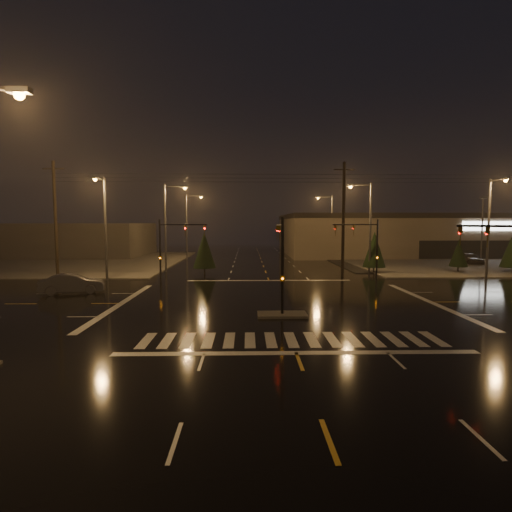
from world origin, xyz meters
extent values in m
plane|color=black|center=(0.00, 0.00, 0.00)|extent=(140.00, 140.00, 0.00)
cube|color=#4C4944|center=(30.00, 30.00, 0.06)|extent=(36.00, 36.00, 0.12)
cube|color=#4C4944|center=(-30.00, 30.00, 0.06)|extent=(36.00, 36.00, 0.12)
cube|color=#4C4944|center=(0.00, -4.00, 0.07)|extent=(3.00, 1.60, 0.15)
cube|color=beige|center=(0.00, -9.00, 0.01)|extent=(15.00, 2.60, 0.01)
cube|color=beige|center=(0.00, -11.00, 0.01)|extent=(16.00, 0.50, 0.01)
cube|color=beige|center=(0.00, 11.00, 0.01)|extent=(16.00, 0.50, 0.01)
cube|color=black|center=(35.00, 28.00, 0.04)|extent=(50.00, 24.00, 0.08)
cube|color=#706550|center=(35.00, 46.00, 3.50)|extent=(60.00, 28.00, 7.00)
cube|color=black|center=(35.00, 46.00, 6.80)|extent=(60.20, 28.20, 0.80)
cube|color=white|center=(35.00, 31.90, 5.20)|extent=(9.00, 0.20, 1.40)
cube|color=black|center=(35.00, 31.95, 1.60)|extent=(22.00, 0.15, 2.80)
cube|color=#3F3A37|center=(-35.00, 42.00, 2.80)|extent=(30.00, 18.00, 5.60)
cylinder|color=black|center=(0.00, -4.00, 3.00)|extent=(0.18, 0.18, 6.00)
cylinder|color=black|center=(0.00, -1.75, 5.50)|extent=(0.12, 4.50, 0.12)
imported|color=#594707|center=(0.00, 0.27, 5.45)|extent=(0.16, 0.20, 1.00)
cube|color=#594707|center=(0.00, -4.00, 2.30)|extent=(0.25, 0.18, 0.35)
cylinder|color=black|center=(10.50, 10.50, 3.00)|extent=(0.18, 0.18, 6.00)
cylinder|color=black|center=(8.15, 9.64, 5.50)|extent=(4.74, 1.82, 0.12)
imported|color=#594707|center=(6.04, 8.88, 5.45)|extent=(0.24, 0.22, 1.00)
cube|color=#594707|center=(10.50, 10.50, 2.30)|extent=(0.25, 0.18, 0.35)
cylinder|color=black|center=(-10.50, 10.50, 3.00)|extent=(0.18, 0.18, 6.00)
cylinder|color=black|center=(-8.15, 9.64, 5.50)|extent=(4.74, 1.82, 0.12)
imported|color=#594707|center=(-6.04, 8.88, 5.45)|extent=(0.24, 0.22, 1.00)
cube|color=#594707|center=(-10.50, 10.50, 2.30)|extent=(0.25, 0.18, 0.35)
cylinder|color=black|center=(9.82, -8.62, 5.50)|extent=(1.48, 3.80, 0.12)
imported|color=#594707|center=(9.20, -6.93, 5.45)|extent=(0.22, 0.24, 1.00)
cube|color=#38383A|center=(-9.20, -15.00, 9.75)|extent=(0.70, 0.30, 0.18)
sphere|color=#FF9A2D|center=(-9.20, -15.00, 9.62)|extent=(0.32, 0.32, 0.32)
cylinder|color=#38383A|center=(-11.50, 18.00, 5.00)|extent=(0.24, 0.24, 10.00)
cylinder|color=#38383A|center=(-10.30, 18.00, 9.80)|extent=(2.40, 0.14, 0.14)
cube|color=#38383A|center=(-9.20, 18.00, 9.75)|extent=(0.70, 0.30, 0.18)
sphere|color=#FF9A2D|center=(-9.20, 18.00, 9.62)|extent=(0.32, 0.32, 0.32)
cylinder|color=#38383A|center=(-11.50, 34.00, 5.00)|extent=(0.24, 0.24, 10.00)
cylinder|color=#38383A|center=(-10.30, 34.00, 9.80)|extent=(2.40, 0.14, 0.14)
cube|color=#38383A|center=(-9.20, 34.00, 9.75)|extent=(0.70, 0.30, 0.18)
sphere|color=#FF9A2D|center=(-9.20, 34.00, 9.62)|extent=(0.32, 0.32, 0.32)
cylinder|color=#38383A|center=(11.50, 16.00, 5.00)|extent=(0.24, 0.24, 10.00)
cylinder|color=#38383A|center=(10.30, 16.00, 9.80)|extent=(2.40, 0.14, 0.14)
cube|color=#38383A|center=(9.20, 16.00, 9.75)|extent=(0.70, 0.30, 0.18)
sphere|color=#FF9A2D|center=(9.20, 16.00, 9.62)|extent=(0.32, 0.32, 0.32)
cylinder|color=#38383A|center=(11.50, 36.00, 5.00)|extent=(0.24, 0.24, 10.00)
cylinder|color=#38383A|center=(10.30, 36.00, 9.80)|extent=(2.40, 0.14, 0.14)
cube|color=#38383A|center=(9.20, 36.00, 9.75)|extent=(0.70, 0.30, 0.18)
sphere|color=#FF9A2D|center=(9.20, 36.00, 9.62)|extent=(0.32, 0.32, 0.32)
cylinder|color=#38383A|center=(-16.00, 11.50, 5.00)|extent=(0.24, 0.24, 10.00)
cylinder|color=#38383A|center=(-16.00, 10.30, 9.80)|extent=(0.14, 2.40, 0.14)
cube|color=#38383A|center=(-16.00, 9.20, 9.75)|extent=(0.30, 0.70, 0.18)
sphere|color=#FF9A2D|center=(-16.00, 9.20, 9.62)|extent=(0.32, 0.32, 0.32)
cylinder|color=#38383A|center=(22.00, 11.50, 5.00)|extent=(0.24, 0.24, 10.00)
cylinder|color=#38383A|center=(22.00, 10.30, 9.80)|extent=(0.14, 2.40, 0.14)
cube|color=#38383A|center=(22.00, 9.20, 9.75)|extent=(0.30, 0.70, 0.18)
sphere|color=#FF9A2D|center=(22.00, 9.20, 9.62)|extent=(0.32, 0.32, 0.32)
cylinder|color=black|center=(-22.00, 14.00, 6.00)|extent=(0.32, 0.32, 12.00)
cube|color=black|center=(-22.00, 14.00, 11.20)|extent=(2.20, 0.12, 0.12)
cylinder|color=black|center=(8.00, 14.00, 6.00)|extent=(0.32, 0.32, 12.00)
cube|color=black|center=(8.00, 14.00, 11.20)|extent=(2.20, 0.12, 0.12)
cylinder|color=black|center=(12.20, 16.62, 0.35)|extent=(0.18, 0.18, 0.70)
cone|color=black|center=(12.20, 16.62, 2.68)|extent=(2.54, 2.54, 3.97)
cylinder|color=black|center=(21.95, 16.81, 0.35)|extent=(0.18, 0.18, 0.70)
cone|color=black|center=(21.95, 16.81, 2.26)|extent=(1.99, 1.99, 3.11)
cylinder|color=black|center=(-6.86, 16.12, 0.35)|extent=(0.18, 0.18, 0.70)
cone|color=black|center=(-6.86, 16.12, 2.68)|extent=(2.54, 2.54, 3.96)
imported|color=black|center=(28.43, 25.96, 0.82)|extent=(1.95, 4.80, 1.63)
imported|color=#53535A|center=(-16.20, 4.13, 0.79)|extent=(5.11, 3.09, 1.59)
camera|label=1|loc=(-2.12, -27.90, 5.65)|focal=28.00mm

